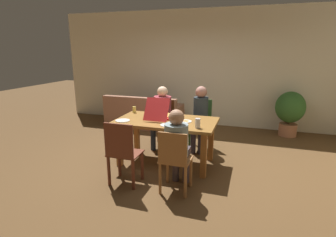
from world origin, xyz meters
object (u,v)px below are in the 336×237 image
chair_3 (123,152)px  person_0 (177,142)px  drinking_glass_0 (198,123)px  potted_plant (290,110)px  plate_1 (168,125)px  pizza_box_0 (162,115)px  plate_2 (185,121)px  chair_0 (174,159)px  chair_2 (164,122)px  person_1 (200,113)px  drinking_glass_1 (134,110)px  chair_1 (201,122)px  plate_0 (123,121)px  dining_table (166,126)px  couch (144,116)px  person_2 (162,112)px

chair_3 → person_0: bearing=10.6°
drinking_glass_0 → potted_plant: 3.03m
plate_1 → drinking_glass_0: 0.47m
chair_3 → pizza_box_0: (0.22, 1.06, 0.32)m
plate_2 → drinking_glass_0: drinking_glass_0 is taller
chair_0 → plate_2: 0.96m
chair_2 → chair_3: bearing=-90.0°
chair_0 → person_1: size_ratio=0.72×
chair_0 → drinking_glass_0: drinking_glass_0 is taller
chair_2 → drinking_glass_1: bearing=-124.4°
person_0 → chair_1: (0.00, 1.74, -0.17)m
chair_3 → plate_0: size_ratio=3.97×
plate_2 → potted_plant: bearing=51.0°
plate_1 → chair_3: bearing=-127.0°
person_0 → chair_1: bearing=90.0°
chair_2 → plate_1: chair_2 is taller
chair_3 → potted_plant: (2.53, 3.21, 0.09)m
chair_3 → plate_1: size_ratio=3.75×
dining_table → potted_plant: 3.16m
drinking_glass_1 → couch: 1.81m
chair_2 → chair_3: 1.83m
plate_2 → couch: couch is taller
person_0 → plate_2: (-0.08, 0.79, 0.09)m
plate_1 → chair_0: bearing=-65.5°
person_2 → plate_2: bearing=-48.2°
chair_1 → pizza_box_0: pizza_box_0 is taller
chair_2 → drinking_glass_1: chair_2 is taller
person_0 → plate_2: size_ratio=5.74×
person_2 → drinking_glass_1: person_2 is taller
plate_2 → couch: (-1.59, 1.97, -0.51)m
plate_0 → drinking_glass_1: (-0.07, 0.60, 0.05)m
chair_0 → plate_1: chair_0 is taller
chair_0 → pizza_box_0: size_ratio=1.46×
dining_table → person_2: 0.84m
person_2 → potted_plant: (2.53, 1.52, -0.12)m
person_2 → pizza_box_0: size_ratio=1.98×
plate_0 → person_1: bearing=44.5°
chair_1 → plate_1: chair_1 is taller
dining_table → chair_1: size_ratio=1.74×
dining_table → plate_2: 0.36m
person_2 → plate_2: person_2 is taller
plate_0 → drinking_glass_1: 0.61m
chair_1 → chair_3: size_ratio=1.01×
plate_2 → drinking_glass_1: 1.13m
plate_2 → person_0: bearing=-83.9°
plate_1 → potted_plant: (2.05, 2.57, -0.18)m
plate_0 → drinking_glass_0: (1.27, -0.01, 0.07)m
plate_0 → drinking_glass_0: 1.27m
person_2 → drinking_glass_1: (-0.39, -0.44, 0.11)m
chair_1 → chair_3: bearing=-112.2°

